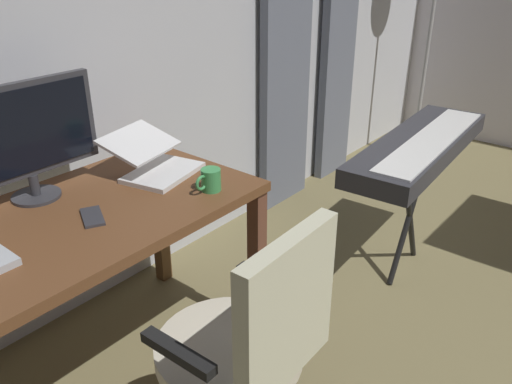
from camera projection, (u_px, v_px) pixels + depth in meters
back_room_partition at (230, 2)px, 2.87m from camera, size 4.91×0.10×2.62m
curtain_left_panel at (341, 6)px, 3.54m from camera, size 0.36×0.06×2.42m
curtain_right_panel at (287, 16)px, 3.11m from camera, size 0.44×0.06×2.42m
desk at (64, 245)px, 1.85m from camera, size 1.45×0.72×0.74m
office_chair at (245, 376)px, 1.54m from camera, size 0.56×0.56×0.98m
computer_monitor at (24, 135)px, 1.87m from camera, size 0.57×0.18×0.44m
laptop at (154, 161)px, 2.16m from camera, size 0.37×0.39×0.16m
cell_phone_face_up at (92, 217)px, 1.83m from camera, size 0.13×0.16×0.01m
mug_tea at (210, 180)px, 2.01m from camera, size 0.12×0.08×0.09m
piano_keyboard at (420, 149)px, 2.55m from camera, size 1.17×0.40×0.77m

